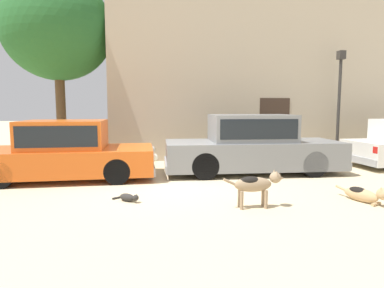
% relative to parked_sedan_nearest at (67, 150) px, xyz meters
% --- Properties ---
extents(ground_plane, '(80.00, 80.00, 0.00)m').
position_rel_parked_sedan_nearest_xyz_m(ground_plane, '(2.50, -1.00, -0.71)').
color(ground_plane, '#CCB78E').
extents(parked_sedan_nearest, '(4.36, 1.93, 1.45)m').
position_rel_parked_sedan_nearest_xyz_m(parked_sedan_nearest, '(0.00, 0.00, 0.00)').
color(parked_sedan_nearest, '#D15619').
rests_on(parked_sedan_nearest, ground_plane).
extents(parked_sedan_second, '(4.92, 2.06, 1.58)m').
position_rel_parked_sedan_nearest_xyz_m(parked_sedan_second, '(4.80, -0.06, 0.06)').
color(parked_sedan_second, slate).
rests_on(parked_sedan_second, ground_plane).
extents(apartment_block, '(16.18, 5.34, 9.05)m').
position_rel_parked_sedan_nearest_xyz_m(apartment_block, '(8.92, 4.96, 3.81)').
color(apartment_block, tan).
rests_on(apartment_block, ground_plane).
extents(stray_dog_spotted, '(1.11, 0.24, 0.67)m').
position_rel_parked_sedan_nearest_xyz_m(stray_dog_spotted, '(3.76, -3.07, -0.28)').
color(stray_dog_spotted, '#997F60').
rests_on(stray_dog_spotted, ground_plane).
extents(stray_dog_tan, '(0.44, 1.09, 0.38)m').
position_rel_parked_sedan_nearest_xyz_m(stray_dog_tan, '(5.87, -3.13, -0.55)').
color(stray_dog_tan, tan).
rests_on(stray_dog_tan, ground_plane).
extents(stray_cat, '(0.51, 0.47, 0.16)m').
position_rel_parked_sedan_nearest_xyz_m(stray_cat, '(1.53, -2.29, -0.64)').
color(stray_cat, '#2D2B28').
rests_on(stray_cat, ground_plane).
extents(street_lamp, '(0.22, 0.22, 3.66)m').
position_rel_parked_sedan_nearest_xyz_m(street_lamp, '(8.54, 1.69, 1.64)').
color(street_lamp, '#2D2B28').
rests_on(street_lamp, ground_plane).
extents(acacia_tree_left, '(3.58, 3.22, 6.07)m').
position_rel_parked_sedan_nearest_xyz_m(acacia_tree_left, '(-0.78, 3.29, 3.64)').
color(acacia_tree_left, brown).
rests_on(acacia_tree_left, ground_plane).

